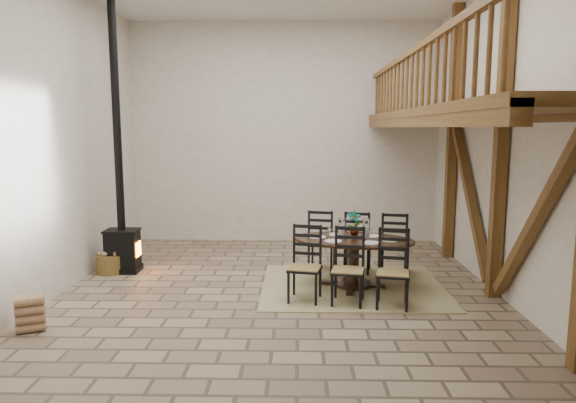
{
  "coord_description": "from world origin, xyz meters",
  "views": [
    {
      "loc": [
        0.31,
        -7.86,
        2.64
      ],
      "look_at": [
        0.14,
        0.4,
        1.44
      ],
      "focal_mm": 32.0,
      "sensor_mm": 36.0,
      "label": 1
    }
  ],
  "objects_px": {
    "dining_table": "(353,262)",
    "log_basket": "(111,263)",
    "wood_stove": "(121,211)",
    "log_stack": "(30,314)"
  },
  "relations": [
    {
      "from": "dining_table",
      "to": "log_basket",
      "type": "distance_m",
      "value": 4.42
    },
    {
      "from": "dining_table",
      "to": "wood_stove",
      "type": "height_order",
      "value": "wood_stove"
    },
    {
      "from": "log_basket",
      "to": "log_stack",
      "type": "bearing_deg",
      "value": -90.98
    },
    {
      "from": "wood_stove",
      "to": "log_basket",
      "type": "height_order",
      "value": "wood_stove"
    },
    {
      "from": "dining_table",
      "to": "log_stack",
      "type": "distance_m",
      "value": 4.82
    },
    {
      "from": "wood_stove",
      "to": "log_basket",
      "type": "distance_m",
      "value": 0.98
    },
    {
      "from": "log_basket",
      "to": "dining_table",
      "type": "bearing_deg",
      "value": -9.94
    },
    {
      "from": "dining_table",
      "to": "wood_stove",
      "type": "distance_m",
      "value": 4.29
    },
    {
      "from": "log_basket",
      "to": "log_stack",
      "type": "xyz_separation_m",
      "value": [
        -0.05,
        -2.74,
        0.05
      ]
    },
    {
      "from": "log_stack",
      "to": "dining_table",
      "type": "bearing_deg",
      "value": 24.17
    }
  ]
}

